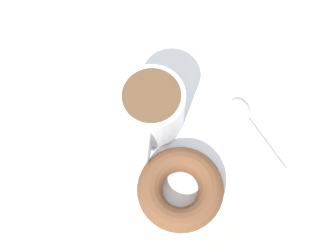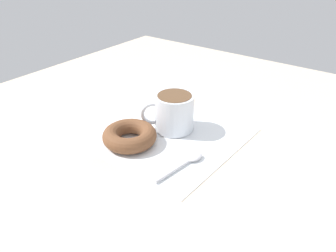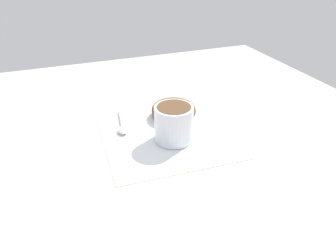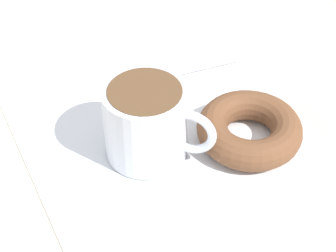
# 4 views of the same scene
# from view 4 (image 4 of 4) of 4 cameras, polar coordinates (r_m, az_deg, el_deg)

# --- Properties ---
(ground_plane) EXTENTS (1.20, 1.20, 0.02)m
(ground_plane) POSITION_cam_4_polar(r_m,az_deg,el_deg) (0.63, -2.18, -1.46)
(ground_plane) COLOR beige
(napkin) EXTENTS (0.31, 0.31, 0.00)m
(napkin) POSITION_cam_4_polar(r_m,az_deg,el_deg) (0.62, 0.00, -1.47)
(napkin) COLOR white
(napkin) RESTS_ON ground_plane
(coffee_cup) EXTENTS (0.10, 0.10, 0.08)m
(coffee_cup) POSITION_cam_4_polar(r_m,az_deg,el_deg) (0.57, -2.10, 0.50)
(coffee_cup) COLOR silver
(coffee_cup) RESTS_ON napkin
(donut) EXTENTS (0.11, 0.11, 0.03)m
(donut) POSITION_cam_4_polar(r_m,az_deg,el_deg) (0.61, 8.27, -0.32)
(donut) COLOR brown
(donut) RESTS_ON napkin
(spoon) EXTENTS (0.12, 0.03, 0.01)m
(spoon) POSITION_cam_4_polar(r_m,az_deg,el_deg) (0.70, 0.46, 5.31)
(spoon) COLOR silver
(spoon) RESTS_ON napkin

